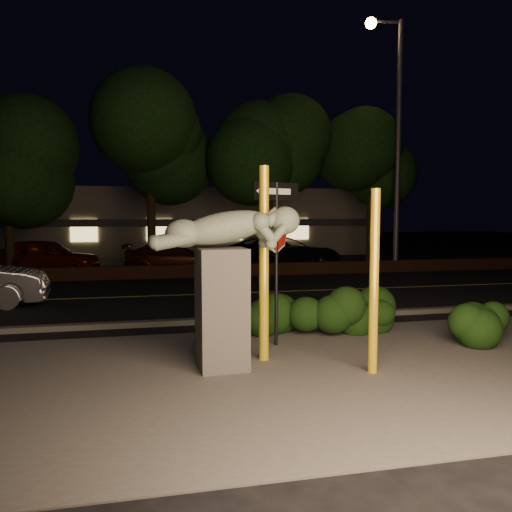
% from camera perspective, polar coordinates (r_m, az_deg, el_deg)
% --- Properties ---
extents(ground, '(90.00, 90.00, 0.00)m').
position_cam_1_polar(ground, '(18.67, -3.94, -2.87)').
color(ground, black).
rests_on(ground, ground).
extents(patio, '(14.00, 6.00, 0.02)m').
position_cam_1_polar(patio, '(8.18, 7.89, -12.92)').
color(patio, '#4C4944').
rests_on(patio, ground).
extents(road, '(80.00, 8.00, 0.01)m').
position_cam_1_polar(road, '(15.74, -2.31, -4.28)').
color(road, black).
rests_on(road, ground).
extents(lane_marking, '(80.00, 0.12, 0.00)m').
position_cam_1_polar(lane_marking, '(15.74, -2.31, -4.24)').
color(lane_marking, '#B8AF49').
rests_on(lane_marking, road).
extents(curb, '(80.00, 0.25, 0.12)m').
position_cam_1_polar(curb, '(11.78, 1.24, -7.11)').
color(curb, '#4C4944').
rests_on(curb, ground).
extents(brick_wall, '(40.00, 0.35, 0.50)m').
position_cam_1_polar(brick_wall, '(19.92, -4.50, -1.66)').
color(brick_wall, '#4E2A19').
rests_on(brick_wall, ground).
extents(parking_lot, '(40.00, 12.00, 0.01)m').
position_cam_1_polar(parking_lot, '(25.57, -6.27, -0.79)').
color(parking_lot, black).
rests_on(parking_lot, ground).
extents(building, '(22.00, 10.20, 4.00)m').
position_cam_1_polar(building, '(33.40, -7.79, 3.94)').
color(building, slate).
rests_on(building, ground).
extents(tree_far_a, '(4.60, 4.60, 7.43)m').
position_cam_1_polar(tree_far_a, '(22.12, -26.72, 11.71)').
color(tree_far_a, black).
rests_on(tree_far_a, ground).
extents(tree_far_b, '(5.20, 5.20, 8.41)m').
position_cam_1_polar(tree_far_b, '(21.79, -12.05, 14.12)').
color(tree_far_b, black).
rests_on(tree_far_b, ground).
extents(tree_far_c, '(4.80, 4.80, 7.84)m').
position_cam_1_polar(tree_far_c, '(21.97, 1.49, 13.11)').
color(tree_far_c, black).
rests_on(tree_far_c, ground).
extents(tree_far_d, '(4.40, 4.40, 7.42)m').
position_cam_1_polar(tree_far_d, '(24.08, 13.07, 11.68)').
color(tree_far_d, black).
rests_on(tree_far_d, ground).
extents(yellow_pole_left, '(0.16, 0.16, 3.29)m').
position_cam_1_polar(yellow_pole_left, '(8.38, 0.91, -1.00)').
color(yellow_pole_left, yellow).
rests_on(yellow_pole_left, ground).
extents(yellow_pole_right, '(0.14, 0.14, 2.89)m').
position_cam_1_polar(yellow_pole_right, '(7.93, 13.33, -2.95)').
color(yellow_pole_right, yellow).
rests_on(yellow_pole_right, ground).
extents(signpost, '(0.97, 0.44, 3.08)m').
position_cam_1_polar(signpost, '(9.30, 2.36, 2.93)').
color(signpost, black).
rests_on(signpost, ground).
extents(sculpture, '(2.45, 0.80, 2.62)m').
position_cam_1_polar(sculpture, '(7.96, -3.63, -1.54)').
color(sculpture, '#4C4944').
rests_on(sculpture, ground).
extents(hedge_center, '(2.01, 1.36, 0.96)m').
position_cam_1_polar(hedge_center, '(10.44, 2.73, -6.32)').
color(hedge_center, black).
rests_on(hedge_center, ground).
extents(hedge_right, '(2.03, 1.58, 1.18)m').
position_cam_1_polar(hedge_right, '(10.78, 11.07, -5.46)').
color(hedge_right, black).
rests_on(hedge_right, ground).
extents(hedge_far_right, '(1.53, 1.18, 0.94)m').
position_cam_1_polar(hedge_far_right, '(10.56, 24.14, -6.67)').
color(hedge_far_right, black).
rests_on(hedge_far_right, ground).
extents(streetlight, '(1.58, 0.56, 10.61)m').
position_cam_1_polar(streetlight, '(22.49, 15.40, 14.42)').
color(streetlight, '#4C4D52').
rests_on(streetlight, ground).
extents(parked_car_red, '(4.64, 2.54, 1.49)m').
position_cam_1_polar(parked_car_red, '(22.24, -22.98, -0.06)').
color(parked_car_red, maroon).
rests_on(parked_car_red, ground).
extents(parked_car_darkred, '(4.42, 2.14, 1.24)m').
position_cam_1_polar(parked_car_darkred, '(21.89, -9.34, -0.15)').
color(parked_car_darkred, '#45170D').
rests_on(parked_car_darkred, ground).
extents(parked_car_dark, '(5.86, 3.66, 1.51)m').
position_cam_1_polar(parked_car_dark, '(22.13, 3.07, 0.31)').
color(parked_car_dark, black).
rests_on(parked_car_dark, ground).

